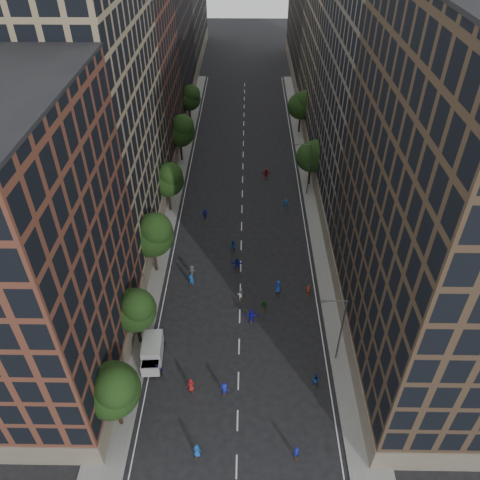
{
  "coord_description": "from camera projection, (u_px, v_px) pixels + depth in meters",
  "views": [
    {
      "loc": [
        0.62,
        -20.08,
        42.11
      ],
      "look_at": [
        -0.15,
        30.19,
        2.0
      ],
      "focal_mm": 35.0,
      "sensor_mm": 36.0,
      "label": 1
    }
  ],
  "objects": [
    {
      "name": "ground",
      "position": [
        242.0,
        211.0,
        73.23
      ],
      "size": [
        240.0,
        240.0,
        0.0
      ],
      "primitive_type": "plane",
      "color": "black",
      "rests_on": "ground"
    },
    {
      "name": "sidewalk_left",
      "position": [
        172.0,
        185.0,
        79.19
      ],
      "size": [
        4.0,
        105.0,
        0.15
      ],
      "primitive_type": "cube",
      "color": "slate",
      "rests_on": "ground"
    },
    {
      "name": "sidewalk_right",
      "position": [
        313.0,
        186.0,
        78.9
      ],
      "size": [
        4.0,
        105.0,
        0.15
      ],
      "primitive_type": "cube",
      "color": "slate",
      "rests_on": "ground"
    },
    {
      "name": "bldg_left_a",
      "position": [
        24.0,
        258.0,
        41.44
      ],
      "size": [
        14.0,
        22.0,
        30.0
      ],
      "primitive_type": "cube",
      "color": "brown",
      "rests_on": "ground"
    },
    {
      "name": "bldg_left_b",
      "position": [
        91.0,
        122.0,
        58.95
      ],
      "size": [
        14.0,
        26.0,
        34.0
      ],
      "primitive_type": "cube",
      "color": "#8C795B",
      "rests_on": "ground"
    },
    {
      "name": "bldg_left_c",
      "position": [
        131.0,
        81.0,
        78.8
      ],
      "size": [
        14.0,
        20.0,
        28.0
      ],
      "primitive_type": "cube",
      "color": "brown",
      "rests_on": "ground"
    },
    {
      "name": "bldg_left_d",
      "position": [
        153.0,
        30.0,
        96.31
      ],
      "size": [
        14.0,
        28.0,
        32.0
      ],
      "primitive_type": "cube",
      "color": "#2C211D",
      "rests_on": "ground"
    },
    {
      "name": "bldg_left_e",
      "position": [
        174.0,
        7.0,
        124.76
      ],
      "size": [
        14.0,
        40.0,
        26.0
      ],
      "primitive_type": "cube",
      "color": "#615950",
      "rests_on": "ground"
    },
    {
      "name": "bldg_right_a",
      "position": [
        449.0,
        208.0,
        42.24
      ],
      "size": [
        14.0,
        30.0,
        36.0
      ],
      "primitive_type": "cube",
      "color": "#413123",
      "rests_on": "ground"
    },
    {
      "name": "bldg_right_b",
      "position": [
        377.0,
        100.0,
        65.84
      ],
      "size": [
        14.0,
        28.0,
        33.0
      ],
      "primitive_type": "cube",
      "color": "#615950",
      "rests_on": "ground"
    },
    {
      "name": "bldg_right_c",
      "position": [
        347.0,
        38.0,
        86.32
      ],
      "size": [
        14.0,
        26.0,
        35.0
      ],
      "primitive_type": "cube",
      "color": "#8C795B",
      "rests_on": "ground"
    },
    {
      "name": "bldg_right_d",
      "position": [
        323.0,
        10.0,
        113.67
      ],
      "size": [
        14.0,
        40.0,
        30.0
      ],
      "primitive_type": "cube",
      "color": "#413123",
      "rests_on": "ground"
    },
    {
      "name": "tree_left_0",
      "position": [
        113.0,
        389.0,
        41.39
      ],
      "size": [
        5.2,
        5.2,
        8.83
      ],
      "color": "black",
      "rests_on": "ground"
    },
    {
      "name": "tree_left_1",
      "position": [
        135.0,
        309.0,
        49.47
      ],
      "size": [
        4.8,
        4.8,
        8.21
      ],
      "color": "black",
      "rests_on": "ground"
    },
    {
      "name": "tree_left_2",
      "position": [
        153.0,
        234.0,
        58.33
      ],
      "size": [
        5.6,
        5.6,
        9.45
      ],
      "color": "black",
      "rests_on": "ground"
    },
    {
      "name": "tree_left_3",
      "position": [
        168.0,
        179.0,
        69.62
      ],
      "size": [
        5.0,
        5.0,
        8.58
      ],
      "color": "black",
      "rests_on": "ground"
    },
    {
      "name": "tree_left_4",
      "position": [
        180.0,
        130.0,
        81.94
      ],
      "size": [
        5.4,
        5.4,
        9.08
      ],
      "color": "black",
      "rests_on": "ground"
    },
    {
      "name": "tree_left_5",
      "position": [
        190.0,
        97.0,
        94.73
      ],
      "size": [
        4.8,
        4.8,
        8.33
      ],
      "color": "black",
      "rests_on": "ground"
    },
    {
      "name": "tree_right_a",
      "position": [
        313.0,
        155.0,
        75.72
      ],
      "size": [
        5.0,
        5.0,
        8.39
      ],
      "color": "black",
      "rests_on": "ground"
    },
    {
      "name": "tree_right_b",
      "position": [
        302.0,
        105.0,
        91.14
      ],
      "size": [
        5.2,
        5.2,
        8.83
      ],
      "color": "black",
      "rests_on": "ground"
    },
    {
      "name": "streetlamp_near",
      "position": [
        340.0,
        327.0,
        48.0
      ],
      "size": [
        2.64,
        0.22,
        9.06
      ],
      "color": "#595B60",
      "rests_on": "ground"
    },
    {
      "name": "streetlamp_far",
      "position": [
        308.0,
        167.0,
        73.79
      ],
      "size": [
        2.64,
        0.22,
        9.06
      ],
      "color": "#595B60",
      "rests_on": "ground"
    },
    {
      "name": "cargo_van",
      "position": [
        152.0,
        352.0,
        50.27
      ],
      "size": [
        2.41,
        4.75,
        2.47
      ],
      "rotation": [
        0.0,
        0.0,
        0.05
      ],
      "color": "#B2B3B4",
      "rests_on": "ground"
    },
    {
      "name": "skater_0",
      "position": [
        197.0,
        451.0,
        42.29
      ],
      "size": [
        0.88,
        0.68,
        1.61
      ],
      "primitive_type": "imported",
      "rotation": [
        0.0,
        0.0,
        2.91
      ],
      "color": "blue",
      "rests_on": "ground"
    },
    {
      "name": "skater_1",
      "position": [
        296.0,
        452.0,
        42.2
      ],
      "size": [
        0.61,
        0.44,
        1.56
      ],
      "primitive_type": "imported",
      "rotation": [
        0.0,
        0.0,
        3.26
      ],
      "color": "#131D9E",
      "rests_on": "ground"
    },
    {
      "name": "skater_2",
      "position": [
        315.0,
        380.0,
        48.13
      ],
      "size": [
        0.91,
        0.78,
        1.62
      ],
      "primitive_type": "imported",
      "rotation": [
        0.0,
        0.0,
        2.91
      ],
      "color": "#123B97",
      "rests_on": "ground"
    },
    {
      "name": "skater_3",
      "position": [
        224.0,
        389.0,
        47.29
      ],
      "size": [
        1.14,
        0.79,
        1.61
      ],
      "primitive_type": "imported",
      "rotation": [
        0.0,
        0.0,
        2.94
      ],
      "color": "#1622B6",
      "rests_on": "ground"
    },
    {
      "name": "skater_4",
      "position": [
        158.0,
        370.0,
        49.0
      ],
      "size": [
        1.06,
        0.58,
        1.72
      ],
      "primitive_type": "imported",
      "rotation": [
        0.0,
        0.0,
        2.98
      ],
      "color": "#121493",
      "rests_on": "ground"
    },
    {
      "name": "skater_5",
      "position": [
        251.0,
        316.0,
        54.79
      ],
      "size": [
        1.74,
        0.6,
        1.85
      ],
      "primitive_type": "imported",
      "rotation": [
        0.0,
        0.0,
        3.11
      ],
      "color": "#1A16B9",
      "rests_on": "ground"
    },
    {
      "name": "skater_6",
      "position": [
        191.0,
        385.0,
        47.62
      ],
      "size": [
        0.96,
        0.81,
        1.67
      ],
      "primitive_type": "imported",
      "rotation": [
        0.0,
        0.0,
        3.55
      ],
      "color": "maroon",
      "rests_on": "ground"
    },
    {
      "name": "skater_7",
      "position": [
        308.0,
        290.0,
        58.34
      ],
      "size": [
        0.63,
        0.44,
        1.64
      ],
      "primitive_type": "imported",
      "rotation": [
        0.0,
        0.0,
        3.07
      ],
      "color": "#A4321B",
      "rests_on": "ground"
    },
    {
      "name": "skater_8",
      "position": [
        240.0,
        295.0,
        57.69
      ],
      "size": [
        0.84,
        0.66,
        1.72
      ],
      "primitive_type": "imported",
      "rotation": [
        0.0,
        0.0,
        3.14
      ],
      "color": "silver",
      "rests_on": "ground"
    },
    {
      "name": "skater_9",
      "position": [
        192.0,
        271.0,
        61.1
      ],
      "size": [
        1.14,
        0.77,
        1.64
      ],
      "primitive_type": "imported",
      "rotation": [
        0.0,
        0.0,
        3.31
      ],
      "color": "#434348",
      "rests_on": "ground"
    },
    {
      "name": "skater_10",
      "position": [
        264.0,
        306.0,
        56.34
      ],
      "size": [
        0.92,
        0.38,
        1.57
      ],
      "primitive_type": "imported",
      "rotation": [
        0.0,
        0.0,
        3.14
      ],
      "color": "#1B5A1C",
      "rests_on": "ground"
    },
    {
      "name": "skater_11",
      "position": [
        237.0,
        264.0,
        62.02
      ],
      "size": [
        1.7,
        0.62,
        1.81
      ],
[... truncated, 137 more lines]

